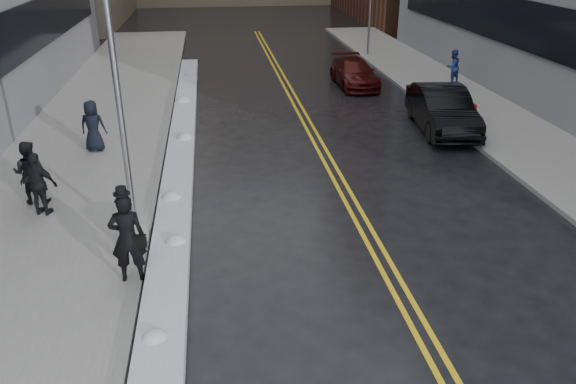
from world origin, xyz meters
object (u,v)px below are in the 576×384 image
object	(u,v)px
traffic_signal	(371,0)
car_maroon	(354,73)
lamppost	(125,149)
pedestrian_east	(453,67)
car_black	(442,109)
pedestrian_b	(30,172)
pedestrian_c	(93,126)
pedestrian_d	(39,184)
fire_hydrant	(473,112)
pedestrian_fedora	(127,238)

from	to	relation	value
traffic_signal	car_maroon	xyz separation A→B (m)	(-2.63, -7.05, -2.75)
lamppost	pedestrian_east	xyz separation A→B (m)	(13.97, 14.16, -1.55)
traffic_signal	pedestrian_east	distance (m)	8.49
pedestrian_east	car_black	distance (m)	7.32
pedestrian_b	lamppost	bearing A→B (deg)	142.42
pedestrian_c	pedestrian_d	distance (m)	4.89
car_maroon	pedestrian_b	bearing A→B (deg)	-135.24
pedestrian_east	pedestrian_d	bearing A→B (deg)	13.33
lamppost	car_maroon	world-z (taller)	lamppost
fire_hydrant	car_black	world-z (taller)	car_black
pedestrian_fedora	pedestrian_c	distance (m)	8.66
car_black	car_maroon	world-z (taller)	car_black
pedestrian_d	pedestrian_east	bearing A→B (deg)	-125.90
pedestrian_east	traffic_signal	bearing A→B (deg)	-97.87
traffic_signal	car_maroon	bearing A→B (deg)	-110.44
pedestrian_b	pedestrian_d	bearing A→B (deg)	121.42
fire_hydrant	pedestrian_d	world-z (taller)	pedestrian_d
fire_hydrant	pedestrian_b	bearing A→B (deg)	-160.67
pedestrian_d	pedestrian_east	distance (m)	20.67
traffic_signal	pedestrian_c	distance (m)	20.81
pedestrian_c	pedestrian_fedora	bearing A→B (deg)	112.95
fire_hydrant	pedestrian_fedora	xyz separation A→B (m)	(-12.20, -9.72, 0.62)
pedestrian_east	lamppost	bearing A→B (deg)	22.02
lamppost	fire_hydrant	distance (m)	14.81
pedestrian_fedora	pedestrian_d	world-z (taller)	pedestrian_fedora
lamppost	car_maroon	xyz separation A→B (m)	(9.17, 14.95, -1.88)
pedestrian_c	pedestrian_d	xyz separation A→B (m)	(-0.55, -4.86, -0.01)
fire_hydrant	traffic_signal	bearing A→B (deg)	92.05
lamppost	pedestrian_c	xyz separation A→B (m)	(-2.06, 6.66, -1.50)
pedestrian_fedora	car_maroon	size ratio (longest dim) A/B	0.45
traffic_signal	pedestrian_d	size ratio (longest dim) A/B	3.44
pedestrian_d	car_black	bearing A→B (deg)	-139.36
traffic_signal	pedestrian_b	xyz separation A→B (m)	(-14.84, -19.38, -2.36)
pedestrian_fedora	pedestrian_d	bearing A→B (deg)	-54.65
fire_hydrant	pedestrian_east	world-z (taller)	pedestrian_east
car_black	lamppost	bearing A→B (deg)	-138.86
lamppost	fire_hydrant	world-z (taller)	lamppost
car_black	pedestrian_b	bearing A→B (deg)	-154.21
pedestrian_b	pedestrian_east	world-z (taller)	pedestrian_b
pedestrian_b	car_maroon	distance (m)	17.36
lamppost	pedestrian_d	xyz separation A→B (m)	(-2.61, 1.81, -1.51)
pedestrian_east	car_black	world-z (taller)	pedestrian_east
fire_hydrant	pedestrian_fedora	bearing A→B (deg)	-141.45
pedestrian_fedora	pedestrian_b	bearing A→B (deg)	-56.22
pedestrian_east	pedestrian_fedora	bearing A→B (deg)	25.50
pedestrian_fedora	pedestrian_east	size ratio (longest dim) A/B	1.21
car_black	pedestrian_d	bearing A→B (deg)	-150.63
traffic_signal	pedestrian_fedora	xyz separation A→B (m)	(-11.70, -23.72, -2.24)
traffic_signal	pedestrian_d	world-z (taller)	traffic_signal
fire_hydrant	pedestrian_b	world-z (taller)	pedestrian_b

